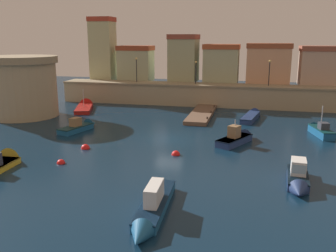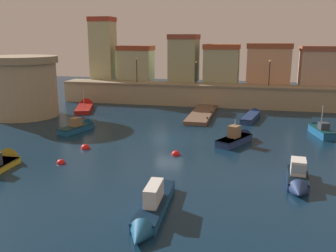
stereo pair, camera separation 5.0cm
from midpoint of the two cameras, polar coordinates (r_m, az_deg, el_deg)
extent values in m
plane|color=#0C2338|center=(34.74, 0.12, -2.04)|extent=(101.20, 101.20, 0.00)
cube|color=tan|center=(52.37, 4.77, 4.79)|extent=(40.06, 3.49, 2.80)
cube|color=gray|center=(52.16, 4.81, 6.44)|extent=(40.06, 3.79, 0.24)
cube|color=tan|center=(59.29, -10.12, 11.37)|extent=(3.50, 3.05, 8.96)
cube|color=#A43927|center=(59.32, -10.31, 16.03)|extent=(3.64, 3.17, 0.70)
cube|color=#A5AB85|center=(57.77, -5.04, 9.34)|extent=(5.01, 3.54, 4.67)
cube|color=brown|center=(57.63, -5.10, 12.00)|extent=(5.21, 3.68, 0.70)
cube|color=tan|center=(56.48, 2.44, 10.13)|extent=(4.02, 4.86, 6.35)
cube|color=brown|center=(56.38, 2.48, 13.71)|extent=(4.18, 5.06, 0.70)
cube|color=#A7AD86|center=(55.48, 8.26, 9.22)|extent=(4.99, 4.34, 4.94)
cube|color=#A54C2B|center=(55.35, 8.36, 12.13)|extent=(5.19, 4.52, 0.70)
cube|color=tan|center=(55.16, 15.26, 8.94)|extent=(6.00, 4.09, 5.10)
cube|color=#974C30|center=(55.02, 15.45, 11.95)|extent=(6.24, 4.25, 0.70)
cube|color=tan|center=(55.88, 22.62, 8.27)|extent=(5.58, 4.14, 4.76)
cube|color=brown|center=(55.74, 22.88, 11.06)|extent=(5.81, 4.30, 0.70)
cylinder|color=tan|center=(47.76, -21.69, 5.25)|extent=(8.00, 8.00, 6.45)
cylinder|color=gray|center=(47.44, -22.08, 9.57)|extent=(8.64, 8.64, 0.80)
cube|color=brown|center=(45.26, 5.22, 1.88)|extent=(2.57, 11.09, 0.44)
cylinder|color=#453427|center=(48.70, 7.20, 2.81)|extent=(0.20, 0.20, 0.70)
cylinder|color=#453427|center=(45.09, 6.68, 1.97)|extent=(0.20, 0.20, 0.70)
cylinder|color=#453427|center=(41.50, 6.08, 0.97)|extent=(0.20, 0.20, 0.70)
cylinder|color=black|center=(54.09, -4.94, 8.55)|extent=(0.12, 0.12, 3.24)
sphere|color=#F9D172|center=(53.96, -4.98, 10.43)|extent=(0.32, 0.32, 0.32)
cylinder|color=black|center=(52.06, 4.32, 8.16)|extent=(0.12, 0.12, 2.86)
sphere|color=#F9D172|center=(51.94, 4.35, 9.89)|extent=(0.32, 0.32, 0.32)
cylinder|color=black|center=(51.45, 15.44, 7.80)|extent=(0.12, 0.12, 3.13)
sphere|color=#F9D172|center=(51.32, 15.56, 9.70)|extent=(0.32, 0.32, 0.32)
cone|color=gold|center=(31.25, -22.96, -4.51)|extent=(1.82, 0.99, 1.80)
cube|color=#195689|center=(21.00, -2.04, -12.03)|extent=(1.58, 5.90, 0.55)
cone|color=#195689|center=(17.94, -4.59, -16.85)|extent=(1.29, 1.46, 1.22)
cube|color=#0E2641|center=(20.90, -2.05, -11.44)|extent=(1.62, 6.01, 0.08)
cube|color=silver|center=(20.39, -2.25, -10.40)|extent=(0.83, 2.15, 1.03)
cube|color=navy|center=(33.60, 10.22, -2.24)|extent=(3.16, 4.34, 0.63)
cone|color=navy|center=(35.81, 12.35, -1.36)|extent=(1.72, 1.65, 1.34)
cube|color=black|center=(33.53, 10.24, -1.79)|extent=(3.22, 4.43, 0.08)
cube|color=olive|center=(33.33, 10.23, -0.85)|extent=(1.21, 1.26, 1.07)
cube|color=#99B7C6|center=(33.72, 10.65, -0.61)|extent=(0.71, 0.41, 0.64)
cylinder|color=#B2B2B7|center=(33.34, 10.33, -0.38)|extent=(0.08, 0.08, 1.61)
cube|color=navy|center=(25.95, 19.46, -7.65)|extent=(1.56, 3.83, 0.59)
cone|color=navy|center=(23.77, 19.64, -9.65)|extent=(1.31, 1.13, 1.24)
cube|color=black|center=(25.87, 19.51, -7.13)|extent=(1.59, 3.91, 0.08)
cube|color=silver|center=(25.84, 19.59, -5.93)|extent=(1.04, 1.51, 0.96)
cube|color=#99B7C6|center=(25.14, 19.65, -6.36)|extent=(0.85, 0.12, 0.57)
cube|color=navy|center=(43.91, 12.67, 1.33)|extent=(2.26, 5.78, 0.58)
cone|color=navy|center=(47.26, 13.47, 2.14)|extent=(1.45, 1.59, 1.22)
cube|color=black|center=(43.86, 12.68, 1.65)|extent=(2.30, 5.90, 0.08)
cube|color=red|center=(49.74, -12.97, 2.66)|extent=(3.81, 6.26, 0.47)
cone|color=red|center=(53.30, -12.57, 3.40)|extent=(2.16, 1.93, 1.78)
cube|color=#470C0D|center=(49.71, -12.98, 2.88)|extent=(3.88, 6.39, 0.08)
cylinder|color=#B2B2B7|center=(49.45, -13.06, 4.27)|extent=(0.08, 0.08, 2.37)
cube|color=#195689|center=(38.66, -14.19, -0.40)|extent=(2.39, 4.19, 0.58)
cone|color=#195689|center=(40.47, -11.84, 0.34)|extent=(1.59, 1.42, 1.35)
cube|color=#0E2D31|center=(38.60, -14.21, -0.04)|extent=(2.44, 4.27, 0.08)
cube|color=olive|center=(38.51, -14.24, 0.63)|extent=(1.05, 1.24, 0.84)
cube|color=#195689|center=(38.80, 22.68, -0.86)|extent=(2.01, 4.08, 0.77)
cone|color=#195689|center=(41.01, 21.40, -0.01)|extent=(1.31, 1.32, 1.09)
cube|color=#0C3336|center=(38.72, 22.73, -0.36)|extent=(2.05, 4.16, 0.08)
cube|color=#333842|center=(38.26, 23.02, 0.02)|extent=(1.01, 1.05, 0.66)
cylinder|color=#B2B2B7|center=(38.63, 22.79, 1.32)|extent=(0.08, 0.08, 2.18)
sphere|color=red|center=(29.31, -16.36, -5.60)|extent=(0.63, 0.63, 0.63)
sphere|color=red|center=(32.61, -12.77, -3.43)|extent=(0.76, 0.76, 0.76)
sphere|color=red|center=(30.14, 1.16, -4.50)|extent=(0.70, 0.70, 0.70)
camera|label=1|loc=(0.03, -90.04, -0.01)|focal=39.17mm
camera|label=2|loc=(0.03, 89.96, 0.01)|focal=39.17mm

